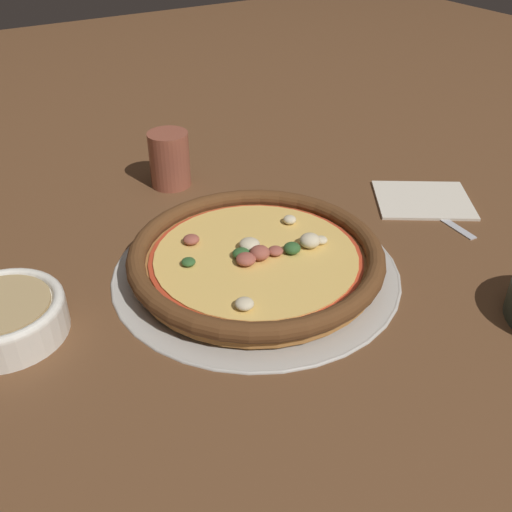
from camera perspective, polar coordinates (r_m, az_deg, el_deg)
name	(u,v)px	position (r m, az deg, el deg)	size (l,w,h in m)	color
ground_plane	(256,272)	(0.76, 0.00, -1.56)	(3.00, 3.00, 0.00)	brown
pizza_tray	(256,270)	(0.76, 0.00, -1.34)	(0.36, 0.36, 0.01)	#B7B2A8
pizza	(256,257)	(0.75, 0.01, -0.10)	(0.32, 0.32, 0.04)	#A86B33
bowl_near	(3,316)	(0.71, -22.94, -5.25)	(0.13, 0.13, 0.04)	silver
drinking_cup	(170,159)	(0.96, -8.24, 9.10)	(0.06, 0.06, 0.09)	brown
napkin	(423,199)	(0.95, 15.64, 5.27)	(0.18, 0.18, 0.01)	beige
fork	(425,207)	(0.94, 15.83, 4.49)	(0.03, 0.18, 0.00)	#B7B7BC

